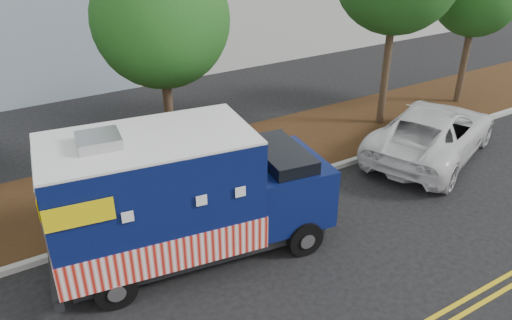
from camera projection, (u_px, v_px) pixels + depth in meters
ground at (231, 237)px, 12.20m from camera, size 120.00×120.00×0.00m
curb at (205, 208)px, 13.23m from camera, size 120.00×0.18×0.15m
mulch_strip at (173, 175)px, 14.82m from camera, size 120.00×4.00×0.15m
tree_b at (161, 20)px, 12.64m from camera, size 3.52×3.52×6.41m
sign_post at (139, 181)px, 12.21m from camera, size 0.06×0.06×2.40m
food_truck at (179, 200)px, 10.87m from camera, size 6.54×3.18×3.31m
white_car at (433, 132)px, 15.83m from camera, size 6.45×4.68×1.63m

